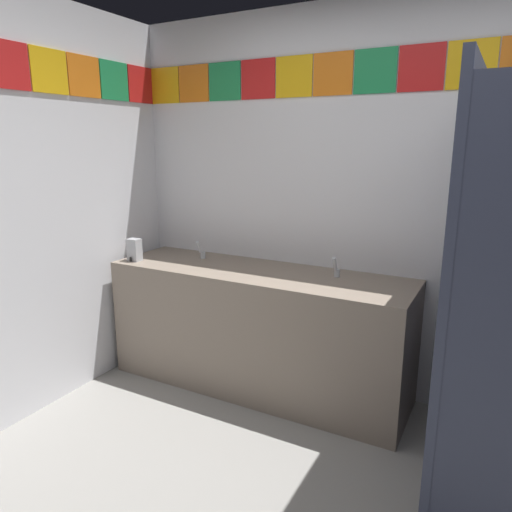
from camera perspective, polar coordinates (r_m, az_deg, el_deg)
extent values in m
cube|color=silver|center=(3.08, 18.29, 5.26)|extent=(3.95, 0.08, 2.51)
cube|color=yellow|center=(3.81, -10.94, 19.55)|extent=(0.26, 0.01, 0.26)
cube|color=orange|center=(3.65, -7.53, 19.94)|extent=(0.26, 0.01, 0.26)
cube|color=#1E8C4C|center=(3.51, -3.80, 20.29)|extent=(0.26, 0.01, 0.26)
cube|color=red|center=(3.38, 0.24, 20.58)|extent=(0.26, 0.01, 0.26)
cube|color=yellow|center=(3.26, 4.60, 20.79)|extent=(0.26, 0.01, 0.26)
cube|color=orange|center=(3.17, 9.27, 20.89)|extent=(0.26, 0.01, 0.26)
cube|color=#1E8C4C|center=(3.09, 14.20, 20.85)|extent=(0.26, 0.01, 0.26)
cube|color=red|center=(3.03, 19.34, 20.67)|extent=(0.26, 0.01, 0.26)
cube|color=yellow|center=(3.00, 24.62, 20.32)|extent=(0.26, 0.01, 0.26)
cube|color=red|center=(3.09, -27.76, 19.78)|extent=(0.01, 0.26, 0.26)
cube|color=yellow|center=(3.25, -23.70, 19.79)|extent=(0.01, 0.26, 0.26)
cube|color=orange|center=(3.42, -20.04, 19.73)|extent=(0.01, 0.26, 0.26)
cube|color=#1E8C4C|center=(3.60, -16.74, 19.61)|extent=(0.01, 0.26, 0.26)
cube|color=red|center=(3.79, -13.77, 19.44)|extent=(0.01, 0.26, 0.26)
cube|color=gray|center=(3.27, 0.17, -8.83)|extent=(2.05, 0.60, 0.83)
cube|color=gray|center=(3.39, 2.45, -1.30)|extent=(2.05, 0.03, 0.08)
cylinder|color=white|center=(3.39, -7.73, -1.69)|extent=(0.34, 0.34, 0.10)
cylinder|color=white|center=(2.93, 8.81, -4.19)|extent=(0.34, 0.34, 0.10)
cylinder|color=silver|center=(3.48, -6.42, 0.11)|extent=(0.04, 0.04, 0.05)
cylinder|color=silver|center=(3.42, -6.93, 1.08)|extent=(0.02, 0.06, 0.09)
cylinder|color=silver|center=(3.03, 9.75, -2.02)|extent=(0.04, 0.04, 0.05)
cylinder|color=silver|center=(2.97, 9.50, -0.95)|extent=(0.02, 0.06, 0.09)
cube|color=#B7BABF|center=(3.49, -14.48, 0.73)|extent=(0.09, 0.07, 0.16)
cylinder|color=black|center=(3.47, -14.92, -0.39)|extent=(0.02, 0.02, 0.03)
cube|color=#33384C|center=(2.41, 23.36, -4.07)|extent=(0.04, 1.32, 1.96)
cylinder|color=silver|center=(1.77, 22.32, -6.82)|extent=(0.02, 0.02, 0.10)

